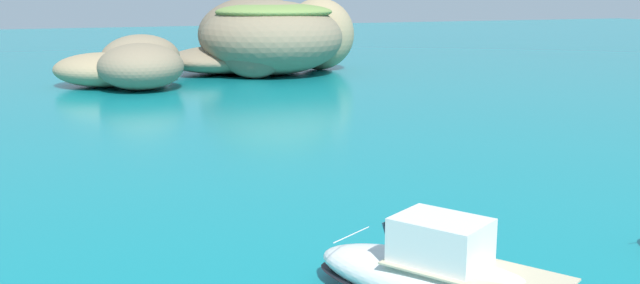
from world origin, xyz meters
name	(u,v)px	position (x,y,z in m)	size (l,w,h in m)	color
islet_large	(269,40)	(18.05, 72.84, 4.01)	(25.85, 22.56, 9.13)	#9E8966
islet_small	(129,65)	(0.66, 66.61, 2.24)	(16.96, 17.28, 5.20)	#9E8966
motorboat_white	(452,282)	(1.54, 7.56, 0.97)	(7.46, 10.04, 2.91)	white
channel_buoy	(436,234)	(4.44, 13.12, 0.34)	(0.56, 0.56, 1.48)	green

